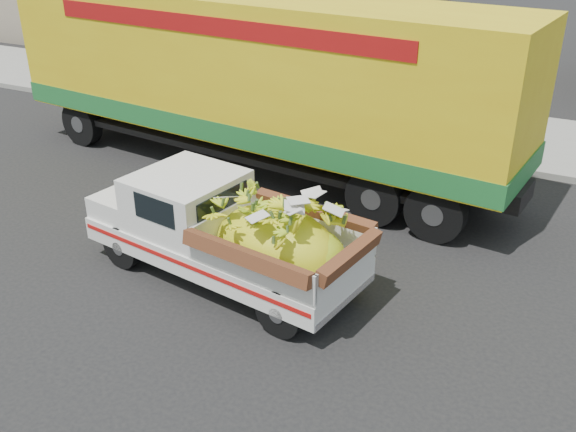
% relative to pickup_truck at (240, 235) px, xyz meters
% --- Properties ---
extents(ground, '(100.00, 100.00, 0.00)m').
position_rel_pickup_truck_xyz_m(ground, '(-2.25, 0.50, -0.87)').
color(ground, black).
rests_on(ground, ground).
extents(curb, '(60.00, 0.25, 0.15)m').
position_rel_pickup_truck_xyz_m(curb, '(-2.25, 6.78, -0.80)').
color(curb, gray).
rests_on(curb, ground).
extents(sidewalk, '(60.00, 4.00, 0.14)m').
position_rel_pickup_truck_xyz_m(sidewalk, '(-2.25, 8.88, -0.80)').
color(sidewalk, gray).
rests_on(sidewalk, ground).
extents(pickup_truck, '(4.82, 2.37, 1.62)m').
position_rel_pickup_truck_xyz_m(pickup_truck, '(0.00, 0.00, 0.00)').
color(pickup_truck, black).
rests_on(pickup_truck, ground).
extents(semi_trailer, '(12.04, 3.80, 3.80)m').
position_rel_pickup_truck_xyz_m(semi_trailer, '(-2.18, 4.33, 1.25)').
color(semi_trailer, black).
rests_on(semi_trailer, ground).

